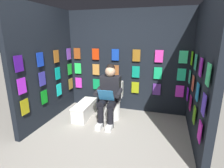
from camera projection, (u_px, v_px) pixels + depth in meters
name	position (u px, v px, depth m)	size (l,w,h in m)	color
ground_plane	(96.00, 158.00, 2.60)	(30.00, 30.00, 0.00)	#9E998E
display_wall_back	(126.00, 62.00, 4.08)	(2.87, 0.14, 2.29)	black
display_wall_left	(202.00, 75.00, 2.76)	(0.14, 1.89, 2.29)	black
display_wall_right	(46.00, 66.00, 3.57)	(0.14, 1.89, 2.29)	black
toilet	(112.00, 102.00, 3.85)	(0.41, 0.56, 0.77)	white
person_reading	(109.00, 94.00, 3.57)	(0.53, 0.69, 1.19)	black
comic_longbox_near	(85.00, 110.00, 3.89)	(0.33, 0.81, 0.32)	white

